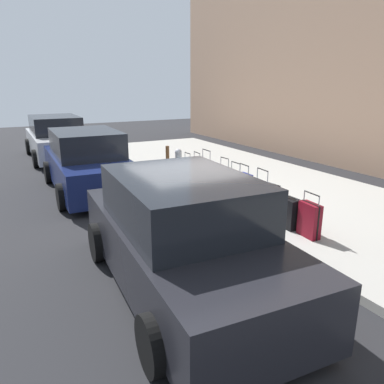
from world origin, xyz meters
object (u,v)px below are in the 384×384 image
Objects in this scene: suitcase_black_1 at (290,213)px; suitcase_red_9 at (197,173)px; suitcase_silver_6 at (224,183)px; fire_hydrant at (178,161)px; parked_car_navy_1 at (88,163)px; suitcase_teal_3 at (261,197)px; suitcase_teal_10 at (188,170)px; suitcase_maroon_0 at (309,220)px; parked_car_silver_2 at (56,139)px; suitcase_maroon_7 at (214,178)px; suitcase_navy_4 at (243,190)px; suitcase_red_2 at (272,208)px; parked_car_charcoal_0 at (182,237)px; bollard_post at (168,159)px; suitcase_olive_5 at (235,186)px; suitcase_black_8 at (206,174)px.

suitcase_red_9 reaches higher than suitcase_black_1.
suitcase_silver_6 is (2.40, -0.04, 0.04)m from suitcase_black_1.
parked_car_navy_1 reaches higher than fire_hydrant.
suitcase_teal_3 is at bearing -144.72° from parked_car_navy_1.
fire_hydrant is at bearing -1.36° from suitcase_teal_10.
suitcase_red_9 is (4.30, -0.04, -0.04)m from suitcase_maroon_0.
suitcase_maroon_7 is at bearing -159.74° from parked_car_silver_2.
suitcase_red_2 is at bearing -179.46° from suitcase_navy_4.
suitcase_red_2 is 2.35m from suitcase_maroon_7.
suitcase_maroon_7 is (2.34, -0.02, 0.10)m from suitcase_red_2.
suitcase_silver_6 is at bearing 179.78° from suitcase_red_9.
parked_car_charcoal_0 is (-0.78, 2.70, 0.34)m from suitcase_black_1.
suitcase_maroon_7 is (0.43, 0.05, 0.03)m from suitcase_silver_6.
parked_car_silver_2 reaches higher than suitcase_maroon_0.
fire_hydrant is 0.97× the size of bollard_post.
parked_car_charcoal_0 is (-2.26, 2.66, 0.25)m from suitcase_navy_4.
suitcase_silver_6 is at bearing -178.45° from suitcase_teal_10.
suitcase_olive_5 is at bearing -178.34° from suitcase_teal_10.
suitcase_red_2 is at bearing 179.56° from fire_hydrant.
fire_hydrant is 0.18× the size of parked_car_charcoal_0.
suitcase_silver_6 is 0.22× the size of parked_car_navy_1.
parked_car_silver_2 is (4.77, 2.55, 0.21)m from bollard_post.
bollard_post is (1.55, 0.19, 0.14)m from suitcase_red_9.
suitcase_black_8 is 1.23× the size of bollard_post.
suitcase_silver_6 reaches higher than fire_hydrant.
suitcase_black_1 is 0.63× the size of suitcase_black_8.
parked_car_charcoal_0 reaches higher than suitcase_maroon_0.
parked_car_navy_1 reaches higher than parked_car_silver_2.
parked_car_silver_2 is (7.73, 2.74, 0.29)m from suitcase_silver_6.
suitcase_maroon_7 is 0.89× the size of suitcase_red_9.
suitcase_teal_3 is (0.50, -0.11, 0.08)m from suitcase_red_2.
parked_car_navy_1 reaches higher than suitcase_olive_5.
suitcase_maroon_0 is 0.89× the size of suitcase_olive_5.
suitcase_black_8 is (1.35, 0.01, 0.03)m from suitcase_olive_5.
suitcase_maroon_0 reaches higher than suitcase_maroon_7.
parked_car_charcoal_0 reaches higher than suitcase_teal_3.
fire_hydrant is at bearing 1.57° from suitcase_black_8.
suitcase_red_9 is (2.32, -0.08, -0.10)m from suitcase_navy_4.
suitcase_maroon_7 is at bearing -179.78° from suitcase_teal_10.
suitcase_black_1 is 1.48m from suitcase_navy_4.
suitcase_black_8 is at bearing -0.58° from suitcase_maroon_0.
suitcase_navy_4 reaches higher than bollard_post.
parked_car_charcoal_0 is at bearing 134.66° from suitcase_olive_5.
parked_car_silver_2 is (10.62, 2.71, 0.30)m from suitcase_maroon_0.
suitcase_teal_10 is (1.44, 0.01, -0.07)m from suitcase_maroon_7.
suitcase_teal_3 is 1.41m from suitcase_silver_6.
parked_car_navy_1 reaches higher than suitcase_red_2.
suitcase_teal_3 is at bearing -166.68° from suitcase_navy_4.
suitcase_olive_5 is 1.86m from suitcase_red_9.
suitcase_red_9 is 1.09× the size of fire_hydrant.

